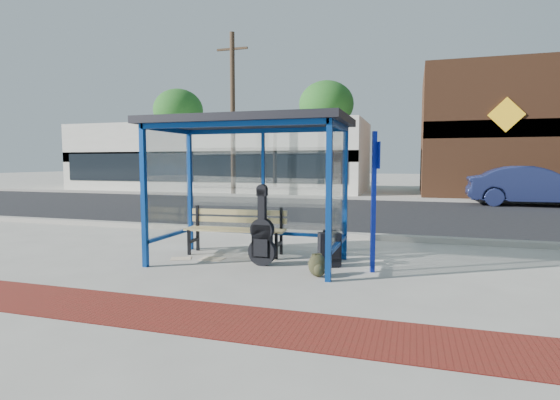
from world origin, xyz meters
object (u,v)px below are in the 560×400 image
(backpack, at_px, (318,266))
(suitcase, at_px, (329,250))
(guitar_bag, at_px, (262,238))
(bench, at_px, (236,227))
(parked_car, at_px, (533,186))

(backpack, bearing_deg, suitcase, 61.71)
(guitar_bag, xyz_separation_m, backpack, (1.03, -0.44, -0.30))
(backpack, bearing_deg, bench, 122.79)
(parked_car, bearing_deg, bench, 148.80)
(suitcase, height_order, backpack, suitcase)
(parked_car, bearing_deg, guitar_bag, 152.99)
(bench, distance_m, backpack, 2.15)
(guitar_bag, xyz_separation_m, suitcase, (1.07, 0.23, -0.18))
(suitcase, bearing_deg, parked_car, 40.01)
(bench, xyz_separation_m, parked_car, (7.52, 11.60, 0.28))
(guitar_bag, bearing_deg, backpack, -21.46)
(backpack, height_order, parked_car, parked_car)
(suitcase, bearing_deg, guitar_bag, 167.55)
(guitar_bag, distance_m, backpack, 1.16)
(bench, bearing_deg, guitar_bag, -47.59)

